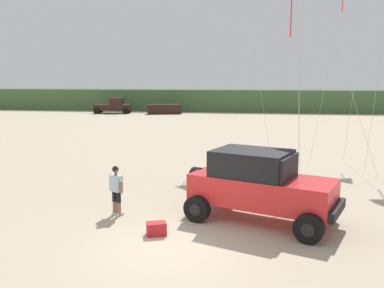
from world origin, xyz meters
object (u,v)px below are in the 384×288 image
person_watching (116,188)px  cooler_box (156,229)px  distant_sedan (164,109)px  distant_pickup (114,106)px  jeep (260,184)px

person_watching → cooler_box: 2.40m
cooler_box → distant_sedan: (-8.54, 39.93, 0.41)m
distant_pickup → cooler_box: bearing=-69.2°
cooler_box → distant_pickup: (-15.16, 39.81, 0.75)m
person_watching → distant_pickup: (-13.45, 38.29, 0.00)m
jeep → cooler_box: size_ratio=8.92×
distant_sedan → person_watching: bearing=-97.0°
jeep → cooler_box: jeep is taller
person_watching → cooler_box: size_ratio=2.98×
jeep → person_watching: size_ratio=2.99×
jeep → distant_sedan: bearing=106.7°
jeep → cooler_box: bearing=-150.5°
distant_pickup → distant_sedan: size_ratio=1.14×
distant_pickup → distant_sedan: (6.62, 0.12, -0.34)m
person_watching → jeep: bearing=1.7°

